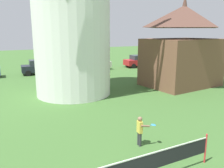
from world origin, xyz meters
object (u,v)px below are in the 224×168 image
at_px(player_far, 140,129).
at_px(parked_car_red, 140,61).
at_px(parked_car_black, 40,67).
at_px(parked_car_cream, 94,63).
at_px(tennis_net, 142,164).
at_px(chapel, 182,47).

bearing_deg(player_far, parked_car_red, 56.24).
bearing_deg(parked_car_black, parked_car_cream, -1.82).
xyz_separation_m(tennis_net, chapel, (10.75, 9.87, 2.59)).
bearing_deg(parked_car_red, parked_car_black, 177.23).
relative_size(parked_car_black, parked_car_cream, 0.98).
xyz_separation_m(parked_car_black, parked_car_red, (12.69, -0.61, 0.00)).
xyz_separation_m(player_far, parked_car_cream, (5.89, 18.74, 0.10)).
relative_size(player_far, chapel, 0.17).
bearing_deg(parked_car_black, player_far, -88.70).
xyz_separation_m(tennis_net, player_far, (1.37, 2.15, 0.02)).
relative_size(player_far, parked_car_cream, 0.31).
bearing_deg(chapel, parked_car_cream, 107.54).
xyz_separation_m(parked_car_red, chapel, (-2.88, -10.62, 2.47)).
distance_m(tennis_net, chapel, 14.82).
height_order(parked_car_red, chapel, chapel).
xyz_separation_m(parked_car_cream, parked_car_red, (6.37, -0.41, -0.00)).
distance_m(parked_car_black, parked_car_cream, 6.32).
distance_m(tennis_net, player_far, 2.55).
distance_m(parked_car_cream, chapel, 11.83).
bearing_deg(parked_car_black, tennis_net, -92.56).
bearing_deg(player_far, parked_car_black, 91.30).
bearing_deg(chapel, parked_car_black, 131.12).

